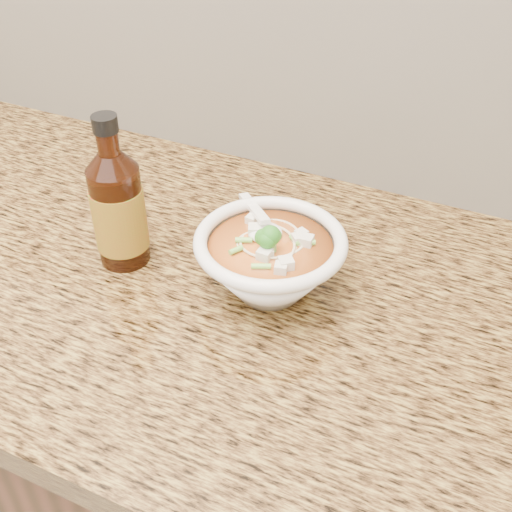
% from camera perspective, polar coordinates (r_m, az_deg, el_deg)
% --- Properties ---
extents(cabinet, '(4.00, 0.65, 0.86)m').
position_cam_1_polar(cabinet, '(1.31, -12.46, -14.66)').
color(cabinet, black).
rests_on(cabinet, ground).
extents(counter_slab, '(4.00, 0.68, 0.04)m').
position_cam_1_polar(counter_slab, '(1.00, -15.87, 1.31)').
color(counter_slab, olive).
rests_on(counter_slab, cabinet).
extents(soup_bowl, '(0.19, 0.19, 0.11)m').
position_cam_1_polar(soup_bowl, '(0.82, 1.28, -0.62)').
color(soup_bowl, white).
rests_on(soup_bowl, counter_slab).
extents(hot_sauce_bottle, '(0.09, 0.09, 0.22)m').
position_cam_1_polar(hot_sauce_bottle, '(0.87, -12.14, 4.07)').
color(hot_sauce_bottle, '#3C1708').
rests_on(hot_sauce_bottle, counter_slab).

